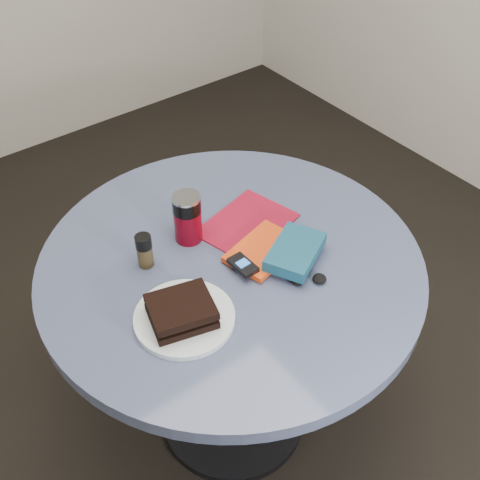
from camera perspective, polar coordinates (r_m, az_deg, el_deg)
ground at (r=2.15m, az=-0.66°, el=-16.36°), size 4.00×4.00×0.00m
table at (r=1.67m, az=-0.82°, el=-5.84°), size 1.00×1.00×0.75m
plate at (r=1.42m, az=-5.29°, el=-7.36°), size 0.28×0.28×0.02m
sandwich at (r=1.39m, az=-5.58°, el=-6.74°), size 0.17×0.16×0.05m
soda_can at (r=1.57m, az=-5.00°, el=2.10°), size 0.09×0.09×0.14m
pepper_grinder at (r=1.53m, az=-9.04°, el=-1.00°), size 0.05×0.05×0.10m
magazine at (r=1.65m, az=0.67°, el=1.50°), size 0.29×0.24×0.00m
red_book at (r=1.56m, az=2.21°, el=-0.97°), size 0.22×0.17×0.02m
novel at (r=1.53m, az=5.25°, el=-1.11°), size 0.20×0.17×0.03m
mp3_player at (r=1.50m, az=0.27°, el=-2.39°), size 0.05×0.08×0.01m
headphones at (r=1.50m, az=6.51°, el=-3.74°), size 0.09×0.08×0.02m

